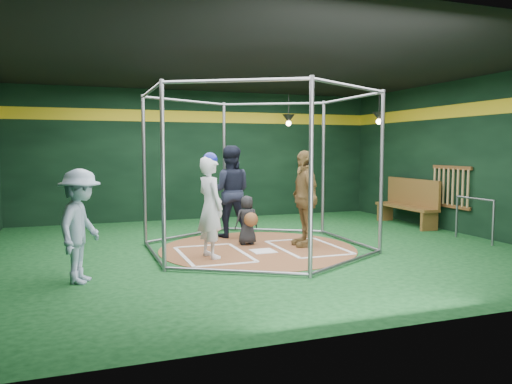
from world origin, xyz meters
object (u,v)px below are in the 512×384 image
object	(u,v)px
visitor_leopard	(304,198)
umpire	(230,191)
dugout_bench	(409,202)
batter_figure	(210,206)

from	to	relation	value
visitor_leopard	umpire	distance (m)	1.84
umpire	dugout_bench	size ratio (longest dim) A/B	0.99
visitor_leopard	batter_figure	bearing A→B (deg)	-73.90
visitor_leopard	dugout_bench	bearing A→B (deg)	118.24
batter_figure	visitor_leopard	size ratio (longest dim) A/B	0.98
batter_figure	umpire	bearing A→B (deg)	63.91
umpire	visitor_leopard	bearing A→B (deg)	143.72
batter_figure	visitor_leopard	bearing A→B (deg)	11.37
batter_figure	dugout_bench	xyz separation A→B (m)	(5.70, 2.01, -0.33)
batter_figure	umpire	xyz separation A→B (m)	(0.92, 1.88, 0.07)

